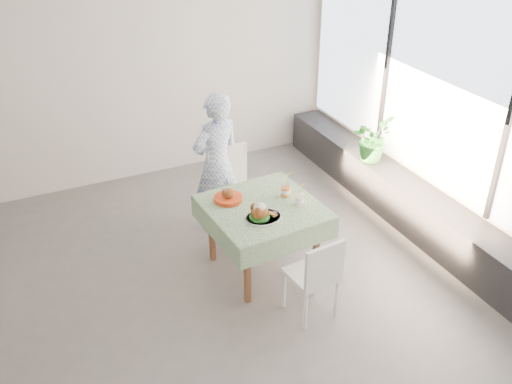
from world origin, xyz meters
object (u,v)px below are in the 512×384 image
main_dish (261,214)px  juice_cup_orange (286,190)px  chair_far (235,209)px  diner (217,163)px  chair_near (311,290)px  cafe_table (263,230)px  potted_plant (372,139)px

main_dish → juice_cup_orange: 0.48m
chair_far → diner: 0.55m
chair_near → juice_cup_orange: 1.03m
diner → juice_cup_orange: 0.94m
diner → juice_cup_orange: (0.38, -0.86, 0.02)m
cafe_table → potted_plant: (1.81, 0.77, 0.31)m
cafe_table → diner: (-0.10, 0.93, 0.33)m
cafe_table → main_dish: size_ratio=3.24×
chair_far → potted_plant: size_ratio=1.80×
juice_cup_orange → potted_plant: size_ratio=0.54×
chair_far → juice_cup_orange: juice_cup_orange is taller
juice_cup_orange → chair_near: bearing=-101.5°
diner → potted_plant: size_ratio=2.93×
chair_near → diner: 1.80m
chair_near → cafe_table: bearing=97.9°
cafe_table → chair_near: bearing=-82.1°
diner → cafe_table: bearing=84.4°
chair_near → diner: (-0.21, 1.71, 0.54)m
cafe_table → chair_near: chair_near is taller
chair_near → juice_cup_orange: juice_cup_orange is taller
cafe_table → juice_cup_orange: juice_cup_orange is taller
juice_cup_orange → diner: bearing=114.1°
cafe_table → diner: diner is taller
chair_far → potted_plant: bearing=1.8°
diner → juice_cup_orange: bearing=102.3°
diner → potted_plant: diner is taller
juice_cup_orange → potted_plant: (1.53, 0.70, -0.04)m
diner → chair_near: bearing=85.1°
chair_far → main_dish: (-0.13, -0.92, 0.50)m
chair_far → potted_plant: (1.80, 0.06, 0.47)m
chair_far → main_dish: chair_far is taller
diner → main_dish: size_ratio=4.65×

